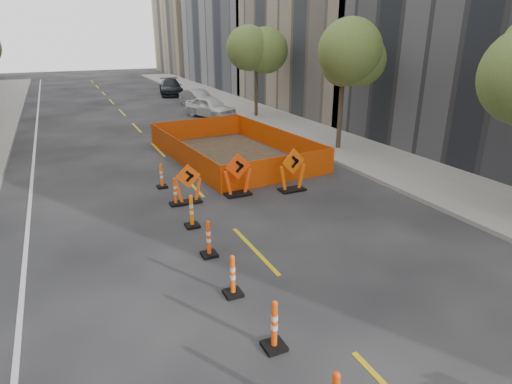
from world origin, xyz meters
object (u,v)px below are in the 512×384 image
channelizer_3 (274,325)px  parked_car_far (171,87)px  chevron_sign_right (293,170)px  parked_car_near (210,107)px  chevron_sign_center (238,174)px  parked_car_mid (198,98)px  chevron_sign_left (188,184)px  channelizer_7 (175,191)px  channelizer_4 (233,275)px  channelizer_5 (209,238)px  channelizer_6 (191,211)px  channelizer_8 (161,176)px

channelizer_3 → parked_car_far: bearing=78.7°
chevron_sign_right → parked_car_near: chevron_sign_right is taller
chevron_sign_center → parked_car_mid: bearing=74.4°
chevron_sign_center → parked_car_mid: size_ratio=0.40×
chevron_sign_left → parked_car_mid: bearing=79.3°
channelizer_7 → channelizer_4: bearing=-92.2°
chevron_sign_left → parked_car_mid: (6.73, 20.05, -0.05)m
channelizer_4 → chevron_sign_left: (0.72, 5.95, 0.21)m
channelizer_3 → channelizer_7: channelizer_3 is taller
channelizer_5 → parked_car_mid: parked_car_mid is taller
chevron_sign_center → channelizer_3: bearing=-109.8°
parked_car_near → parked_car_mid: bearing=60.8°
chevron_sign_center → channelizer_6: bearing=-142.4°
channelizer_8 → channelizer_7: bearing=-89.6°
chevron_sign_right → parked_car_near: (2.19, 15.76, -0.12)m
channelizer_8 → parked_car_mid: 19.46m
channelizer_7 → chevron_sign_center: (2.36, -0.04, 0.31)m
channelizer_7 → chevron_sign_left: (0.49, -0.00, 0.22)m
chevron_sign_right → parked_car_near: size_ratio=0.40×
channelizer_6 → parked_car_far: (6.99, 29.91, 0.20)m
parked_car_far → channelizer_6: bearing=-93.0°
channelizer_8 → parked_car_far: parked_car_far is taller
chevron_sign_left → channelizer_6: bearing=-96.0°
chevron_sign_center → parked_car_mid: chevron_sign_center is taller
channelizer_6 → chevron_sign_center: bearing=39.6°
channelizer_5 → parked_car_near: (6.74, 19.27, 0.20)m
channelizer_4 → parked_car_far: size_ratio=0.20×
channelizer_7 → chevron_sign_center: chevron_sign_center is taller
chevron_sign_right → parked_car_mid: (2.80, 20.51, -0.17)m
chevron_sign_center → channelizer_5: bearing=-124.2°
channelizer_4 → channelizer_5: (0.10, 1.98, 0.01)m
channelizer_5 → channelizer_7: 3.97m
channelizer_4 → channelizer_5: bearing=87.0°
channelizer_4 → channelizer_7: channelizer_4 is taller
chevron_sign_left → chevron_sign_right: bearing=1.3°
channelizer_3 → chevron_sign_right: chevron_sign_right is taller
channelizer_4 → channelizer_8: (0.22, 7.94, -0.03)m
channelizer_4 → chevron_sign_right: bearing=49.7°
channelizer_4 → parked_car_far: 34.64m
channelizer_6 → chevron_sign_right: 4.69m
channelizer_7 → chevron_sign_right: bearing=-5.9°
parked_car_mid → channelizer_5: bearing=-118.9°
channelizer_5 → parked_car_near: parked_car_near is taller
channelizer_5 → channelizer_6: bearing=86.3°
channelizer_3 → parked_car_mid: 28.95m
chevron_sign_right → chevron_sign_left: bearing=164.8°
channelizer_3 → channelizer_6: 5.96m
channelizer_3 → channelizer_8: (0.17, 9.92, -0.05)m
chevron_sign_left → channelizer_4: bearing=-89.0°
channelizer_3 → chevron_sign_right: size_ratio=0.64×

